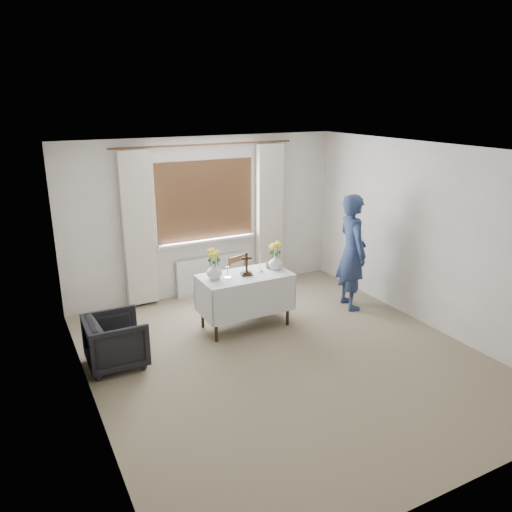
{
  "coord_description": "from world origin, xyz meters",
  "views": [
    {
      "loc": [
        -2.84,
        -4.68,
        3.05
      ],
      "look_at": [
        0.02,
        0.82,
        1.08
      ],
      "focal_mm": 35.0,
      "sensor_mm": 36.0,
      "label": 1
    }
  ],
  "objects": [
    {
      "name": "wooden_cross",
      "position": [
        -0.03,
        0.99,
        0.92
      ],
      "size": [
        0.17,
        0.14,
        0.32
      ],
      "primitive_type": null,
      "rotation": [
        0.0,
        0.0,
        -0.21
      ],
      "color": "black",
      "rests_on": "altar_table"
    },
    {
      "name": "candlestick_right",
      "position": [
        0.2,
        1.03,
        0.92
      ],
      "size": [
        0.1,
        0.1,
        0.31
      ],
      "primitive_type": null,
      "rotation": [
        0.0,
        0.0,
        -0.11
      ],
      "color": "white",
      "rests_on": "altar_table"
    },
    {
      "name": "radiator",
      "position": [
        0.0,
        2.42,
        0.3
      ],
      "size": [
        1.1,
        0.1,
        0.6
      ],
      "primitive_type": "cube",
      "color": "silver",
      "rests_on": "ground"
    },
    {
      "name": "wicker_basket",
      "position": [
        0.46,
        1.11,
        0.8
      ],
      "size": [
        0.22,
        0.22,
        0.08
      ],
      "primitive_type": "cylinder",
      "rotation": [
        0.0,
        0.0,
        -0.01
      ],
      "color": "brown",
      "rests_on": "altar_table"
    },
    {
      "name": "ground",
      "position": [
        0.0,
        0.0,
        0.0
      ],
      "size": [
        5.0,
        5.0,
        0.0
      ],
      "primitive_type": "plane",
      "color": "gray",
      "rests_on": "ground"
    },
    {
      "name": "flower_vase_left",
      "position": [
        -0.47,
        1.07,
        0.87
      ],
      "size": [
        0.23,
        0.23,
        0.22
      ],
      "primitive_type": "imported",
      "rotation": [
        0.0,
        0.0,
        0.13
      ],
      "color": "silver",
      "rests_on": "altar_table"
    },
    {
      "name": "wooden_chair",
      "position": [
        0.23,
        1.58,
        0.4
      ],
      "size": [
        0.47,
        0.47,
        0.8
      ],
      "primitive_type": null,
      "rotation": [
        0.0,
        0.0,
        0.32
      ],
      "color": "brown",
      "rests_on": "ground"
    },
    {
      "name": "flower_vase_right",
      "position": [
        0.44,
        1.03,
        0.87
      ],
      "size": [
        0.23,
        0.23,
        0.21
      ],
      "primitive_type": "imported",
      "rotation": [
        0.0,
        0.0,
        0.18
      ],
      "color": "silver",
      "rests_on": "altar_table"
    },
    {
      "name": "armchair",
      "position": [
        -1.86,
        0.78,
        0.31
      ],
      "size": [
        0.69,
        0.67,
        0.62
      ],
      "primitive_type": "imported",
      "rotation": [
        0.0,
        0.0,
        1.56
      ],
      "color": "black",
      "rests_on": "ground"
    },
    {
      "name": "person",
      "position": [
        1.68,
        0.92,
        0.87
      ],
      "size": [
        0.54,
        0.71,
        1.73
      ],
      "primitive_type": "imported",
      "rotation": [
        0.0,
        0.0,
        1.36
      ],
      "color": "navy",
      "rests_on": "ground"
    },
    {
      "name": "altar_table",
      "position": [
        -0.04,
        1.02,
        0.38
      ],
      "size": [
        1.24,
        0.64,
        0.76
      ],
      "primitive_type": "cube",
      "color": "silver",
      "rests_on": "ground"
    },
    {
      "name": "candlestick_left",
      "position": [
        -0.3,
        1.01,
        0.92
      ],
      "size": [
        0.11,
        0.11,
        0.33
      ],
      "primitive_type": null,
      "rotation": [
        0.0,
        0.0,
        0.16
      ],
      "color": "white",
      "rests_on": "altar_table"
    }
  ]
}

